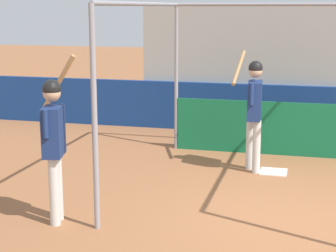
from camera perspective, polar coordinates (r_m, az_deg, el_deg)
name	(u,v)px	position (r m, az deg, el deg)	size (l,w,h in m)	color
ground_plane	(291,222)	(7.43, 12.40, -9.55)	(60.00, 60.00, 0.00)	#935B38
outfield_wall	(302,111)	(12.25, 13.45, 1.51)	(24.00, 0.12, 1.06)	navy
bleacher_section	(305,64)	(13.78, 13.76, 6.14)	(7.05, 3.20, 2.74)	#9E9E99
batting_cage	(260,94)	(9.51, 9.28, 3.19)	(3.39, 4.23, 2.77)	gray
home_plate	(273,172)	(9.52, 10.66, -4.58)	(0.44, 0.44, 0.02)	white
player_batter	(254,104)	(9.30, 8.73, 2.18)	(0.51, 0.92, 1.96)	silver
player_waiting	(54,137)	(7.09, -11.53, -1.08)	(0.55, 0.70, 2.12)	silver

